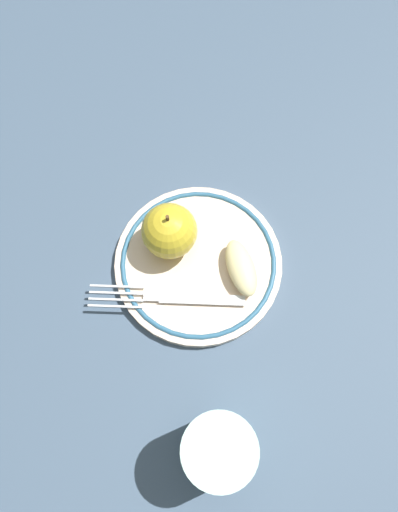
{
  "coord_description": "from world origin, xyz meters",
  "views": [
    {
      "loc": [
        0.1,
        -0.15,
        0.58
      ],
      "look_at": [
        0.0,
        0.01,
        0.04
      ],
      "focal_mm": 35.0,
      "sensor_mm": 36.0,
      "label": 1
    }
  ],
  "objects_px": {
    "apple_slice_front": "(241,268)",
    "fork": "(171,298)",
    "plate": "(199,264)",
    "drinking_glass": "(218,450)",
    "apple_red_whole": "(169,231)"
  },
  "relations": [
    {
      "from": "plate",
      "to": "apple_slice_front",
      "type": "bearing_deg",
      "value": 17.41
    },
    {
      "from": "apple_red_whole",
      "to": "fork",
      "type": "height_order",
      "value": "apple_red_whole"
    },
    {
      "from": "fork",
      "to": "drinking_glass",
      "type": "xyz_separation_m",
      "value": [
        0.13,
        -0.11,
        0.04
      ]
    },
    {
      "from": "plate",
      "to": "fork",
      "type": "xyz_separation_m",
      "value": [
        -0.0,
        -0.06,
        0.01
      ]
    },
    {
      "from": "apple_slice_front",
      "to": "drinking_glass",
      "type": "height_order",
      "value": "drinking_glass"
    },
    {
      "from": "apple_slice_front",
      "to": "fork",
      "type": "relative_size",
      "value": 0.42
    },
    {
      "from": "apple_slice_front",
      "to": "fork",
      "type": "distance_m",
      "value": 0.09
    },
    {
      "from": "apple_red_whole",
      "to": "drinking_glass",
      "type": "bearing_deg",
      "value": -46.68
    },
    {
      "from": "drinking_glass",
      "to": "fork",
      "type": "bearing_deg",
      "value": 137.89
    },
    {
      "from": "drinking_glass",
      "to": "plate",
      "type": "bearing_deg",
      "value": 125.73
    },
    {
      "from": "apple_slice_front",
      "to": "fork",
      "type": "height_order",
      "value": "apple_slice_front"
    },
    {
      "from": "apple_slice_front",
      "to": "drinking_glass",
      "type": "distance_m",
      "value": 0.2
    },
    {
      "from": "apple_red_whole",
      "to": "apple_slice_front",
      "type": "xyz_separation_m",
      "value": [
        0.09,
        0.01,
        -0.02
      ]
    },
    {
      "from": "plate",
      "to": "drinking_glass",
      "type": "relative_size",
      "value": 1.91
    },
    {
      "from": "plate",
      "to": "apple_slice_front",
      "type": "xyz_separation_m",
      "value": [
        0.05,
        0.02,
        0.02
      ]
    }
  ]
}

